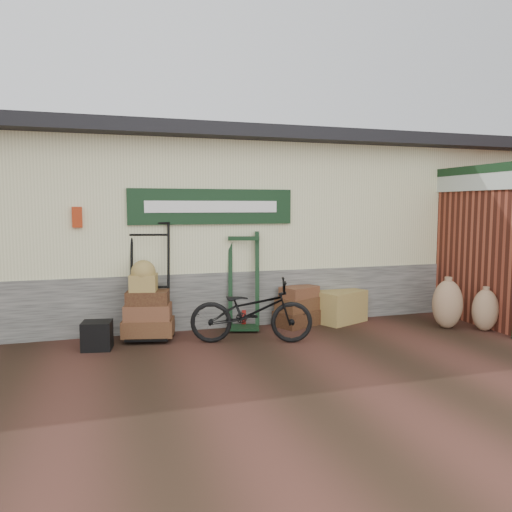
% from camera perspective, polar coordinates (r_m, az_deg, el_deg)
% --- Properties ---
extents(ground, '(80.00, 80.00, 0.00)m').
position_cam_1_polar(ground, '(7.27, -0.86, -9.92)').
color(ground, black).
rests_on(ground, ground).
extents(station_building, '(14.40, 4.10, 3.20)m').
position_cam_1_polar(station_building, '(9.66, -5.53, 3.66)').
color(station_building, '#4C4C47').
rests_on(station_building, ground).
extents(brick_outbuilding, '(1.71, 4.51, 2.62)m').
position_cam_1_polar(brick_outbuilding, '(10.37, 22.82, 1.65)').
color(brick_outbuilding, maroon).
rests_on(brick_outbuilding, ground).
extents(porter_trolley, '(1.01, 0.84, 1.76)m').
position_cam_1_polar(porter_trolley, '(7.58, -12.10, -2.60)').
color(porter_trolley, black).
rests_on(porter_trolley, ground).
extents(green_barrow, '(0.67, 0.61, 1.55)m').
position_cam_1_polar(green_barrow, '(7.95, -1.40, -2.85)').
color(green_barrow, black).
rests_on(green_barrow, ground).
extents(suitcase_stack, '(0.87, 0.73, 0.66)m').
position_cam_1_polar(suitcase_stack, '(8.26, 4.81, -5.68)').
color(suitcase_stack, '#331810').
rests_on(suitcase_stack, ground).
extents(wicker_hamper, '(0.96, 0.82, 0.53)m').
position_cam_1_polar(wicker_hamper, '(8.61, 9.61, -5.69)').
color(wicker_hamper, olive).
rests_on(wicker_hamper, ground).
extents(black_trunk, '(0.44, 0.39, 0.39)m').
position_cam_1_polar(black_trunk, '(7.24, -17.70, -8.65)').
color(black_trunk, black).
rests_on(black_trunk, ground).
extents(bicycle, '(1.09, 1.86, 1.02)m').
position_cam_1_polar(bicycle, '(7.19, -0.53, -5.90)').
color(bicycle, black).
rests_on(bicycle, ground).
extents(burlap_sack_left, '(0.55, 0.48, 0.78)m').
position_cam_1_polar(burlap_sack_left, '(8.60, 21.04, -5.16)').
color(burlap_sack_left, '#876349').
rests_on(burlap_sack_left, ground).
extents(burlap_sack_right, '(0.47, 0.41, 0.66)m').
position_cam_1_polar(burlap_sack_right, '(8.66, 24.72, -5.64)').
color(burlap_sack_right, '#876349').
rests_on(burlap_sack_right, ground).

